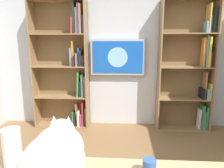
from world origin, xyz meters
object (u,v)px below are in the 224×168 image
Objects in this scene: bookshelf_right at (67,66)px; paper_towel_roll at (12,149)px; cat at (55,160)px; wall_mounted_tv at (118,57)px; coffee_mug at (149,167)px; bookshelf_left at (191,68)px.

bookshelf_right is 2.43m from paper_towel_roll.
cat is at bearing 104.18° from bookshelf_right.
paper_towel_roll is at bearing 97.68° from bookshelf_right.
wall_mounted_tv is 3.64× the size of paper_towel_roll.
bookshelf_right is at bearing -75.82° from cat.
coffee_mug is (-0.50, -0.17, -0.13)m from cat.
cat is (0.22, 2.66, -0.32)m from wall_mounted_tv.
bookshelf_right reaches higher than paper_towel_roll.
paper_towel_roll is 2.68× the size of coffee_mug.
cat is at bearing 60.62° from bookshelf_left.
wall_mounted_tv reaches higher than coffee_mug.
bookshelf_right is 8.45× the size of paper_towel_roll.
bookshelf_left reaches higher than cat.
bookshelf_left is at bearing 176.50° from wall_mounted_tv.
paper_towel_roll is at bearing 53.41° from bookshelf_left.
wall_mounted_tv is at bearing -3.50° from bookshelf_left.
cat is 0.38m from paper_towel_roll.
bookshelf_right is at bearing 0.09° from bookshelf_left.
cat is (-0.65, 2.58, -0.16)m from bookshelf_right.
paper_towel_roll is (0.55, 2.48, -0.37)m from wall_mounted_tv.
bookshelf_left is 2.33× the size of wall_mounted_tv.
coffee_mug is (-1.15, 2.41, -0.29)m from bookshelf_right.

